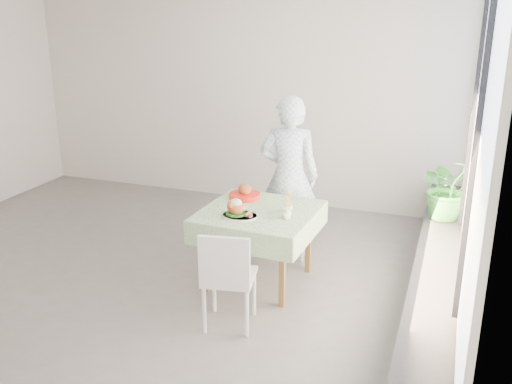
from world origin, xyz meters
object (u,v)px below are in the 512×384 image
at_px(diner, 289,176).
at_px(main_dish, 238,211).
at_px(cafe_table, 259,238).
at_px(juice_cup_orange, 288,207).
at_px(chair_far, 289,232).
at_px(chair_near, 229,296).
at_px(potted_plant, 448,188).

distance_m(diner, main_dish, 1.02).
distance_m(cafe_table, diner, 0.88).
height_order(cafe_table, juice_cup_orange, juice_cup_orange).
bearing_deg(juice_cup_orange, chair_far, 104.99).
bearing_deg(cafe_table, main_dish, -119.87).
height_order(cafe_table, main_dish, main_dish).
bearing_deg(chair_near, main_dish, 104.72).
height_order(chair_near, potted_plant, potted_plant).
bearing_deg(juice_cup_orange, potted_plant, 36.24).
distance_m(chair_far, main_dish, 1.11).
distance_m(cafe_table, chair_far, 0.75).
bearing_deg(main_dish, chair_near, -75.28).
height_order(chair_far, main_dish, main_dish).
xyz_separation_m(cafe_table, juice_cup_orange, (0.27, 0.04, 0.34)).
height_order(chair_far, diner, diner).
bearing_deg(chair_far, chair_near, -92.03).
height_order(diner, main_dish, diner).
distance_m(chair_far, chair_near, 1.56).
relative_size(chair_near, potted_plant, 1.34).
bearing_deg(main_dish, chair_far, 76.97).
bearing_deg(cafe_table, potted_plant, 32.51).
bearing_deg(diner, main_dish, 68.69).
bearing_deg(potted_plant, chair_far, -167.80).
height_order(chair_far, juice_cup_orange, juice_cup_orange).
relative_size(chair_near, main_dish, 2.65).
relative_size(cafe_table, chair_far, 1.32).
relative_size(cafe_table, main_dish, 3.29).
xyz_separation_m(main_dish, juice_cup_orange, (0.40, 0.26, 0.00)).
xyz_separation_m(chair_far, diner, (-0.03, 0.06, 0.61)).
relative_size(chair_far, main_dish, 2.48).
xyz_separation_m(chair_far, main_dish, (-0.22, -0.94, 0.54)).
height_order(cafe_table, potted_plant, potted_plant).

